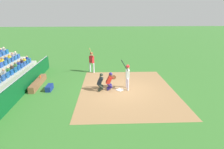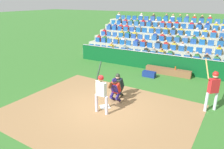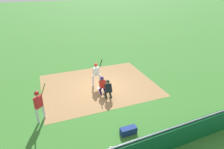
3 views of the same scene
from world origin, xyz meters
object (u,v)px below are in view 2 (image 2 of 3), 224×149
(dugout_bench, at_px, (168,71))
(equipment_duffel_bag, at_px, (149,74))
(catcher_crouching, at_px, (115,88))
(home_plate_umpire, at_px, (118,84))
(on_deck_batter, at_px, (213,86))
(water_bottle_on_bench, at_px, (175,68))
(batter_at_plate, at_px, (101,90))
(home_plate_marker, at_px, (105,107))

(dugout_bench, relative_size, equipment_duffel_bag, 3.58)
(catcher_crouching, relative_size, dugout_bench, 0.43)
(home_plate_umpire, xyz_separation_m, on_deck_batter, (-4.31, -0.73, 0.48))
(catcher_crouching, bearing_deg, equipment_duffel_bag, -92.91)
(home_plate_umpire, distance_m, water_bottle_on_bench, 4.94)
(dugout_bench, bearing_deg, batter_at_plate, 80.02)
(batter_at_plate, height_order, equipment_duffel_bag, batter_at_plate)
(home_plate_marker, relative_size, dugout_bench, 0.15)
(batter_at_plate, relative_size, on_deck_batter, 0.95)
(home_plate_umpire, bearing_deg, equipment_duffel_bag, -95.80)
(catcher_crouching, relative_size, on_deck_batter, 0.54)
(catcher_crouching, xyz_separation_m, on_deck_batter, (-4.16, -1.38, 0.47))
(home_plate_marker, relative_size, batter_at_plate, 0.20)
(home_plate_marker, relative_size, water_bottle_on_bench, 2.14)
(home_plate_marker, distance_m, dugout_bench, 6.13)
(dugout_bench, bearing_deg, on_deck_batter, 127.59)
(batter_at_plate, bearing_deg, catcher_crouching, -89.80)
(home_plate_umpire, xyz_separation_m, water_bottle_on_bench, (-1.77, -4.60, -0.16))
(home_plate_marker, xyz_separation_m, catcher_crouching, (-0.14, -0.70, 0.70))
(batter_at_plate, xyz_separation_m, home_plate_umpire, (0.15, -1.88, -0.41))
(catcher_crouching, relative_size, home_plate_umpire, 0.99)
(home_plate_umpire, bearing_deg, catcher_crouching, 102.97)
(home_plate_marker, relative_size, home_plate_umpire, 0.34)
(batter_at_plate, relative_size, home_plate_umpire, 1.73)
(home_plate_umpire, height_order, dugout_bench, home_plate_umpire)
(dugout_bench, bearing_deg, catcher_crouching, 77.72)
(water_bottle_on_bench, xyz_separation_m, equipment_duffel_bag, (1.41, 1.02, -0.36))
(dugout_bench, bearing_deg, equipment_duffel_bag, 48.43)
(batter_at_plate, relative_size, dugout_bench, 0.74)
(home_plate_umpire, bearing_deg, water_bottle_on_bench, -111.08)
(catcher_crouching, distance_m, home_plate_umpire, 0.66)
(catcher_crouching, distance_m, equipment_duffel_bag, 4.27)
(batter_at_plate, relative_size, equipment_duffel_bag, 2.65)
(equipment_duffel_bag, bearing_deg, home_plate_umpire, 86.08)
(home_plate_marker, distance_m, batter_at_plate, 1.23)
(batter_at_plate, bearing_deg, on_deck_batter, -147.86)
(catcher_crouching, relative_size, equipment_duffel_bag, 1.52)
(home_plate_umpire, bearing_deg, home_plate_marker, 90.55)
(home_plate_marker, distance_m, equipment_duffel_bag, 4.95)
(home_plate_marker, relative_size, catcher_crouching, 0.34)
(home_plate_marker, relative_size, on_deck_batter, 0.19)
(home_plate_marker, bearing_deg, catcher_crouching, -100.97)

